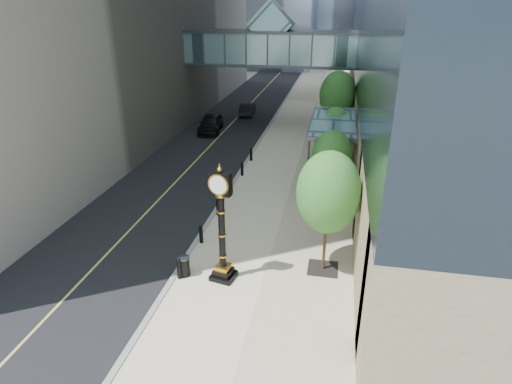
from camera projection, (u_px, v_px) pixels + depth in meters
ground at (233, 300)px, 17.95m from camera, size 320.00×320.00×0.00m
road at (254, 100)px, 55.05m from camera, size 8.00×180.00×0.02m
sidewalk at (317, 102)px, 53.65m from camera, size 8.00×180.00×0.06m
curb at (285, 101)px, 54.35m from camera, size 0.25×180.00×0.07m
skywalk at (271, 46)px, 40.46m from camera, size 17.00×4.20×5.80m
entrance_canopy at (333, 123)px, 28.20m from camera, size 3.00×8.00×4.38m
bollard_row at (225, 197)px, 26.29m from camera, size 0.20×16.20×0.90m
street_trees at (335, 122)px, 29.99m from camera, size 3.07×28.57×6.32m
street_clock at (222, 233)px, 18.38m from camera, size 1.18×1.18×5.34m
trash_bin at (184, 267)px, 19.33m from camera, size 0.63×0.63×0.90m
pedestrian at (343, 190)px, 26.25m from camera, size 0.69×0.52×1.70m
car_near at (211, 123)px, 41.00m from camera, size 2.50×5.05×1.65m
car_far at (248, 108)px, 47.39m from camera, size 1.74×4.19×1.35m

